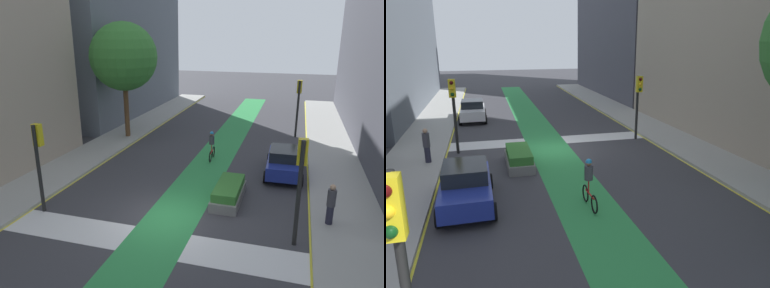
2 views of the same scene
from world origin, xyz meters
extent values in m
plane|color=#38383D|center=(0.00, 0.00, 0.00)|extent=(120.00, 120.00, 0.00)
cube|color=#2D8C47|center=(0.30, 0.00, 0.00)|extent=(2.40, 60.00, 0.01)
cube|color=silver|center=(0.00, -2.00, 0.00)|extent=(12.00, 1.80, 0.01)
cube|color=#9E9E99|center=(-7.50, 0.00, 0.07)|extent=(3.00, 60.00, 0.15)
cube|color=yellow|center=(-6.00, 0.00, 0.01)|extent=(0.16, 60.00, 0.01)
cube|color=#9E9E99|center=(7.50, 0.00, 0.07)|extent=(3.00, 60.00, 0.15)
cube|color=yellow|center=(6.00, 0.00, 0.01)|extent=(0.16, 60.00, 0.01)
cube|color=tan|center=(-12.09, -1.17, 6.10)|extent=(6.18, 17.65, 12.20)
cylinder|color=black|center=(5.37, -0.65, 2.04)|extent=(0.16, 0.16, 4.08)
cube|color=gold|center=(5.37, -0.45, 3.61)|extent=(0.35, 0.28, 0.95)
sphere|color=#3F0A0A|center=(5.37, -0.31, 3.91)|extent=(0.20, 0.20, 0.20)
sphere|color=yellow|center=(5.37, -0.31, 3.61)|extent=(0.20, 0.20, 0.20)
sphere|color=#0C3814|center=(5.37, -0.31, 3.31)|extent=(0.20, 0.20, 0.20)
cylinder|color=black|center=(-5.38, -1.06, 1.97)|extent=(0.16, 0.16, 3.95)
cube|color=gold|center=(-5.38, -0.86, 3.47)|extent=(0.35, 0.28, 0.95)
sphere|color=#3F0A0A|center=(-5.38, -0.72, 3.77)|extent=(0.20, 0.20, 0.20)
sphere|color=yellow|center=(-5.38, -0.72, 3.47)|extent=(0.20, 0.20, 0.20)
sphere|color=#0C3814|center=(-5.38, -0.72, 3.17)|extent=(0.20, 0.20, 0.20)
cube|color=gold|center=(5.14, 14.65, 3.79)|extent=(0.35, 0.28, 0.95)
sphere|color=yellow|center=(5.14, 14.79, 3.79)|extent=(0.20, 0.20, 0.20)
sphere|color=#0C3814|center=(5.14, 14.79, 3.49)|extent=(0.20, 0.20, 0.20)
cube|color=silver|center=(4.69, -9.31, 0.67)|extent=(1.83, 4.21, 0.70)
cube|color=black|center=(4.69, -9.51, 1.29)|extent=(1.62, 2.01, 0.55)
cylinder|color=black|center=(3.78, -7.85, 0.32)|extent=(0.22, 0.64, 0.64)
cylinder|color=black|center=(5.58, -7.84, 0.32)|extent=(0.22, 0.64, 0.64)
cylinder|color=black|center=(3.80, -10.79, 0.32)|extent=(0.22, 0.64, 0.64)
cylinder|color=black|center=(5.60, -10.78, 0.32)|extent=(0.22, 0.64, 0.64)
cube|color=navy|center=(4.65, 6.43, 0.67)|extent=(1.89, 4.24, 0.70)
cube|color=black|center=(4.65, 6.23, 1.29)|extent=(1.64, 2.03, 0.55)
cylinder|color=black|center=(3.72, 7.88, 0.32)|extent=(0.23, 0.64, 0.64)
cylinder|color=black|center=(5.52, 7.92, 0.32)|extent=(0.23, 0.64, 0.64)
cylinder|color=black|center=(3.78, 4.95, 0.32)|extent=(0.23, 0.64, 0.64)
cylinder|color=black|center=(5.58, 4.98, 0.32)|extent=(0.23, 0.64, 0.64)
torus|color=black|center=(0.19, 8.24, 0.34)|extent=(0.09, 0.68, 0.68)
torus|color=black|center=(0.23, 7.19, 0.34)|extent=(0.09, 0.68, 0.68)
cylinder|color=red|center=(0.21, 7.72, 0.52)|extent=(0.10, 0.95, 0.06)
cylinder|color=red|center=(0.21, 7.57, 0.79)|extent=(0.05, 0.05, 0.50)
cylinder|color=#3F3F47|center=(0.21, 7.57, 1.31)|extent=(0.32, 0.32, 0.55)
sphere|color=#8C6647|center=(0.21, 7.57, 1.70)|extent=(0.22, 0.22, 0.22)
sphere|color=#268CCC|center=(0.21, 7.57, 1.74)|extent=(0.23, 0.23, 0.23)
cylinder|color=#262638|center=(6.68, 1.08, 0.55)|extent=(0.28, 0.28, 0.79)
cylinder|color=#3F3F47|center=(6.68, 1.08, 1.30)|extent=(0.34, 0.34, 0.71)
sphere|color=tan|center=(6.68, 1.08, 1.76)|extent=(0.23, 0.23, 0.23)
cube|color=slate|center=(2.30, 2.34, 0.23)|extent=(1.23, 3.10, 0.45)
cube|color=#33722D|center=(2.30, 2.34, 0.65)|extent=(1.11, 2.79, 0.40)
camera|label=1|loc=(5.00, -12.97, 7.60)|focal=33.51mm
camera|label=2|loc=(3.77, 19.80, 6.03)|focal=34.32mm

